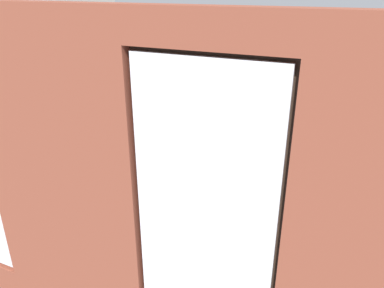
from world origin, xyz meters
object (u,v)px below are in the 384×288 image
at_px(potted_plant_mid_room_small, 261,157).
at_px(candle_jar, 200,176).
at_px(couch_by_window, 74,257).
at_px(cup_ceramic, 168,170).
at_px(potted_plant_near_tv, 7,171).
at_px(table_plant_small, 224,170).
at_px(media_console, 34,167).
at_px(coffee_table, 197,178).
at_px(papasan_chair, 247,131).
at_px(potted_plant_foreground_right, 134,101).
at_px(remote_silver, 197,175).
at_px(tv_flatscreen, 28,134).

bearing_deg(potted_plant_mid_room_small, candle_jar, 64.35).
height_order(couch_by_window, cup_ceramic, couch_by_window).
xyz_separation_m(cup_ceramic, potted_plant_near_tv, (1.82, 1.36, 0.24)).
bearing_deg(potted_plant_near_tv, table_plant_small, -149.05).
distance_m(cup_ceramic, candle_jar, 0.55).
distance_m(cup_ceramic, media_console, 2.42).
relative_size(candle_jar, potted_plant_near_tv, 0.09).
height_order(coffee_table, potted_plant_near_tv, potted_plant_near_tv).
xyz_separation_m(coffee_table, media_console, (2.81, 0.53, -0.14)).
relative_size(cup_ceramic, papasan_chair, 0.09).
height_order(coffee_table, papasan_chair, papasan_chair).
xyz_separation_m(cup_ceramic, potted_plant_foreground_right, (2.07, -2.32, 0.20)).
height_order(remote_silver, tv_flatscreen, tv_flatscreen).
distance_m(coffee_table, potted_plant_mid_room_small, 1.34).
distance_m(papasan_chair, potted_plant_near_tv, 4.27).
bearing_deg(remote_silver, couch_by_window, -136.57).
bearing_deg(couch_by_window, table_plant_small, -112.21).
bearing_deg(cup_ceramic, tv_flatscreen, 10.10).
distance_m(papasan_chair, potted_plant_mid_room_small, 1.02).
distance_m(table_plant_small, potted_plant_near_tv, 3.10).
bearing_deg(cup_ceramic, potted_plant_mid_room_small, -132.54).
xyz_separation_m(couch_by_window, tv_flatscreen, (2.27, -1.64, 0.50)).
bearing_deg(potted_plant_near_tv, coffee_table, -146.96).
distance_m(coffee_table, potted_plant_near_tv, 2.71).
bearing_deg(remote_silver, potted_plant_mid_room_small, 25.47).
distance_m(coffee_table, media_console, 2.86).
height_order(cup_ceramic, potted_plant_foreground_right, potted_plant_foreground_right).
height_order(potted_plant_mid_room_small, potted_plant_foreground_right, potted_plant_foreground_right).
bearing_deg(potted_plant_foreground_right, cup_ceramic, 131.80).
xyz_separation_m(tv_flatscreen, papasan_chair, (-3.01, -2.55, -0.37)).
relative_size(couch_by_window, table_plant_small, 8.31).
height_order(candle_jar, potted_plant_mid_room_small, potted_plant_mid_room_small).
height_order(table_plant_small, potted_plant_near_tv, potted_plant_near_tv).
distance_m(coffee_table, remote_silver, 0.06).
bearing_deg(potted_plant_foreground_right, media_console, 83.76).
bearing_deg(potted_plant_foreground_right, couch_by_window, 114.27).
distance_m(potted_plant_mid_room_small, potted_plant_near_tv, 3.96).
height_order(coffee_table, table_plant_small, table_plant_small).
bearing_deg(remote_silver, coffee_table, 57.32).
height_order(media_console, potted_plant_foreground_right, potted_plant_foreground_right).
bearing_deg(potted_plant_near_tv, media_console, -59.31).
distance_m(remote_silver, potted_plant_foreground_right, 3.35).
distance_m(media_console, potted_plant_foreground_right, 2.79).
height_order(table_plant_small, papasan_chair, papasan_chair).
height_order(cup_ceramic, potted_plant_mid_room_small, potted_plant_mid_room_small).
xyz_separation_m(cup_ceramic, table_plant_small, (-0.84, -0.23, 0.07)).
relative_size(cup_ceramic, tv_flatscreen, 0.10).
bearing_deg(papasan_chair, table_plant_small, 95.95).
xyz_separation_m(candle_jar, potted_plant_mid_room_small, (-0.60, -1.25, -0.11)).
bearing_deg(cup_ceramic, media_console, 10.17).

